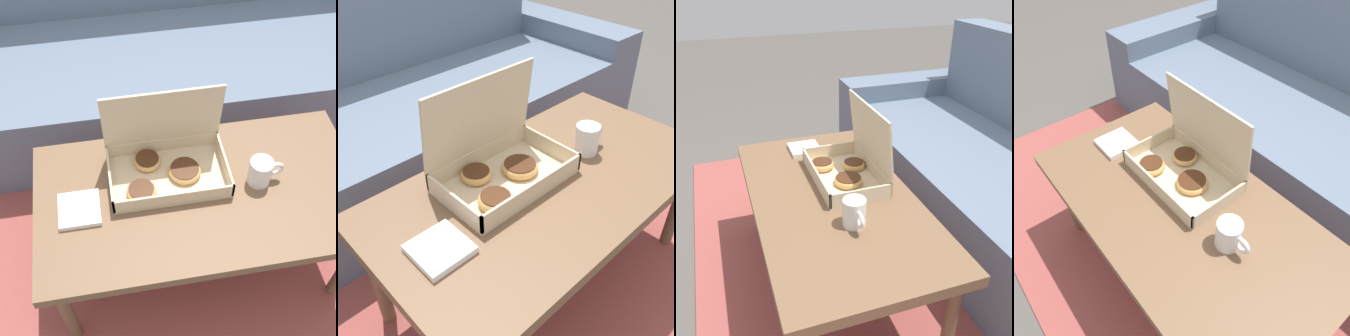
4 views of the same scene
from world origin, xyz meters
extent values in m
plane|color=#514C47|center=(0.00, 0.00, 0.00)|extent=(12.00, 12.00, 0.00)
cube|color=#994742|center=(0.00, 0.30, 0.01)|extent=(2.69, 1.94, 0.01)
cube|color=slate|center=(0.00, 0.69, 0.20)|extent=(2.09, 0.69, 0.41)
cube|color=slate|center=(-1.16, 0.79, 0.26)|extent=(0.24, 0.89, 0.52)
cube|color=brown|center=(0.00, -0.10, 0.44)|extent=(1.11, 0.59, 0.04)
cylinder|color=brown|center=(-0.49, -0.34, 0.21)|extent=(0.04, 0.04, 0.42)
cylinder|color=brown|center=(-0.49, 0.13, 0.21)|extent=(0.04, 0.04, 0.42)
cylinder|color=brown|center=(0.49, 0.13, 0.21)|extent=(0.04, 0.04, 0.42)
cube|color=beige|center=(-0.10, -0.02, 0.47)|extent=(0.40, 0.24, 0.01)
cube|color=beige|center=(-0.10, -0.14, 0.50)|extent=(0.40, 0.01, 0.06)
cube|color=beige|center=(-0.10, 0.09, 0.50)|extent=(0.40, 0.01, 0.06)
cube|color=beige|center=(-0.29, -0.02, 0.50)|extent=(0.01, 0.24, 0.06)
cube|color=beige|center=(0.10, -0.02, 0.50)|extent=(0.01, 0.24, 0.06)
cube|color=beige|center=(-0.10, 0.09, 0.65)|extent=(0.40, 0.03, 0.24)
torus|color=tan|center=(-0.04, -0.02, 0.49)|extent=(0.11, 0.11, 0.03)
cylinder|color=#472614|center=(-0.04, -0.02, 0.50)|extent=(0.10, 0.10, 0.01)
torus|color=tan|center=(-0.20, -0.08, 0.49)|extent=(0.10, 0.10, 0.03)
cylinder|color=#472614|center=(-0.20, -0.08, 0.50)|extent=(0.08, 0.08, 0.02)
torus|color=tan|center=(-0.16, 0.04, 0.49)|extent=(0.09, 0.09, 0.03)
cylinder|color=#472614|center=(-0.16, 0.04, 0.50)|extent=(0.08, 0.08, 0.01)
cylinder|color=white|center=(0.20, -0.09, 0.51)|extent=(0.08, 0.08, 0.10)
torus|color=white|center=(0.25, -0.09, 0.52)|extent=(0.06, 0.01, 0.06)
cube|color=white|center=(-0.40, -0.11, 0.47)|extent=(0.13, 0.13, 0.02)
camera|label=1|loc=(-0.26, -0.97, 1.74)|focal=50.00mm
camera|label=2|loc=(-0.73, -0.69, 1.20)|focal=42.00mm
camera|label=3|loc=(1.20, -0.47, 1.26)|focal=42.00mm
camera|label=4|loc=(0.53, -0.54, 1.33)|focal=35.00mm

